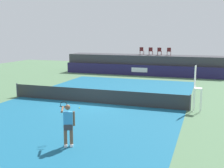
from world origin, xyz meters
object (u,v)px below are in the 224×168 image
object	(u,v)px
spectator_chair_right	(169,51)
spectator_chair_center	(159,51)
spectator_chair_far_left	(142,51)
net_post_far	(190,103)
umpire_chair	(196,85)
spectator_chair_left	(151,51)
tennis_ball	(79,108)
tennis_player	(68,124)
net_post_near	(17,90)

from	to	relation	value
spectator_chair_right	spectator_chair_center	bearing A→B (deg)	-175.71
spectator_chair_far_left	net_post_far	distance (m)	16.87
umpire_chair	net_post_far	world-z (taller)	umpire_chair
spectator_chair_left	tennis_ball	xyz separation A→B (m)	(-1.15, -16.83, -2.66)
spectator_chair_center	tennis_player	distance (m)	22.52
spectator_chair_left	spectator_chair_center	xyz separation A→B (m)	(1.00, -0.04, 0.00)
spectator_chair_far_left	spectator_chair_left	distance (m)	1.13
net_post_far	tennis_ball	world-z (taller)	net_post_far
spectator_chair_left	net_post_far	world-z (taller)	spectator_chair_left
spectator_chair_far_left	tennis_ball	bearing A→B (deg)	-90.13
spectator_chair_center	spectator_chair_right	size ratio (longest dim) A/B	1.00
net_post_far	tennis_player	distance (m)	8.54
spectator_chair_left	spectator_chair_right	bearing A→B (deg)	1.12
spectator_chair_center	umpire_chair	world-z (taller)	spectator_chair_center
tennis_ball	spectator_chair_right	bearing A→B (deg)	79.22
spectator_chair_far_left	spectator_chair_left	world-z (taller)	same
tennis_player	net_post_near	bearing A→B (deg)	137.60
umpire_chair	net_post_far	xyz separation A→B (m)	(-0.30, -0.01, -1.09)
net_post_near	net_post_far	distance (m)	12.40
spectator_chair_center	tennis_ball	bearing A→B (deg)	-97.29
spectator_chair_left	umpire_chair	xyz separation A→B (m)	(5.73, -15.18, -1.11)
spectator_chair_left	spectator_chair_right	xyz separation A→B (m)	(2.07, 0.04, 0.00)
spectator_chair_right	net_post_near	bearing A→B (deg)	-120.66
spectator_chair_center	spectator_chair_right	bearing A→B (deg)	4.29
umpire_chair	tennis_ball	xyz separation A→B (m)	(-6.88, -1.65, -1.55)
spectator_chair_left	tennis_ball	bearing A→B (deg)	-93.89
spectator_chair_far_left	spectator_chair_center	xyz separation A→B (m)	(2.11, -0.24, 0.00)
spectator_chair_left	net_post_far	xyz separation A→B (m)	(5.43, -15.20, -2.19)
net_post_far	spectator_chair_far_left	bearing A→B (deg)	113.02
tennis_player	spectator_chair_far_left	bearing A→B (deg)	95.36
net_post_near	spectator_chair_right	bearing A→B (deg)	59.34
spectator_chair_center	spectator_chair_left	bearing A→B (deg)	177.77
umpire_chair	spectator_chair_left	bearing A→B (deg)	110.68
umpire_chair	tennis_player	xyz separation A→B (m)	(-4.71, -7.31, -0.63)
spectator_chair_far_left	spectator_chair_left	bearing A→B (deg)	-10.11
spectator_chair_left	net_post_far	distance (m)	16.29
spectator_chair_right	umpire_chair	distance (m)	15.70
spectator_chair_far_left	umpire_chair	world-z (taller)	spectator_chair_far_left
tennis_ball	spectator_chair_far_left	bearing A→B (deg)	89.87
spectator_chair_left	umpire_chair	bearing A→B (deg)	-69.32
spectator_chair_center	tennis_player	bearing A→B (deg)	-89.96
spectator_chair_center	tennis_player	size ratio (longest dim) A/B	0.50
net_post_far	tennis_player	xyz separation A→B (m)	(-4.41, -7.29, 0.46)
spectator_chair_far_left	tennis_player	distance (m)	22.86
umpire_chair	tennis_ball	world-z (taller)	umpire_chair
spectator_chair_right	umpire_chair	xyz separation A→B (m)	(3.66, -15.22, -1.11)
net_post_near	net_post_far	size ratio (longest dim) A/B	1.00
spectator_chair_center	net_post_far	bearing A→B (deg)	-73.71
spectator_chair_far_left	tennis_ball	xyz separation A→B (m)	(-0.04, -17.03, -2.66)
spectator_chair_far_left	net_post_near	world-z (taller)	spectator_chair_far_left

